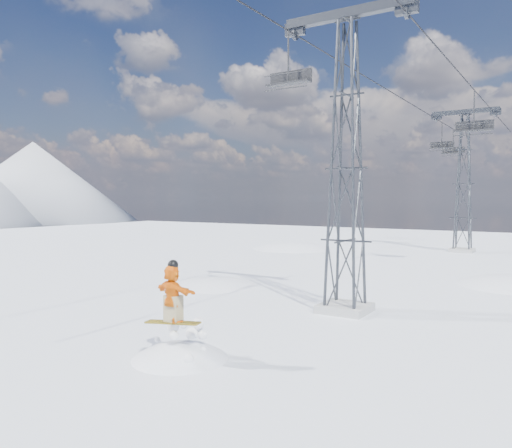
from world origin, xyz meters
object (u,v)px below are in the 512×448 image
object	(u,v)px
snowboarder_jump	(181,418)
lift_chair_near	(289,79)
lift_tower_near	(346,169)
lift_tower_far	(464,184)

from	to	relation	value
snowboarder_jump	lift_chair_near	size ratio (longest dim) A/B	2.94
lift_tower_near	lift_tower_far	xyz separation A→B (m)	(0.00, 25.00, 0.00)
snowboarder_jump	lift_chair_near	bearing A→B (deg)	94.15
lift_chair_near	lift_tower_far	bearing A→B (deg)	85.07
lift_tower_near	lift_tower_far	world-z (taller)	same
lift_tower_far	lift_chair_near	xyz separation A→B (m)	(-2.20, -25.49, 3.56)
snowboarder_jump	lift_tower_far	bearing A→B (deg)	87.05
lift_tower_near	lift_chair_near	distance (m)	4.21
lift_chair_near	snowboarder_jump	bearing A→B (deg)	-85.85
lift_tower_far	lift_chair_near	world-z (taller)	lift_tower_far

